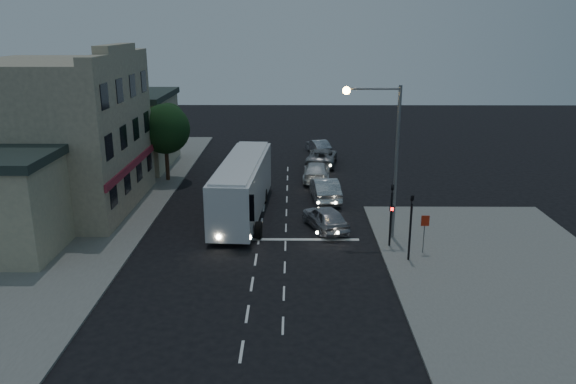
{
  "coord_description": "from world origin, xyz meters",
  "views": [
    {
      "loc": [
        1.97,
        -29.32,
        12.38
      ],
      "look_at": [
        1.73,
        4.57,
        2.2
      ],
      "focal_mm": 35.0,
      "sensor_mm": 36.0,
      "label": 1
    }
  ],
  "objects_px": {
    "traffic_signal_main": "(391,208)",
    "tour_bus": "(243,185)",
    "car_sedan_a": "(325,189)",
    "car_sedan_c": "(322,157)",
    "street_tree": "(165,127)",
    "car_sedan_b": "(317,171)",
    "car_suv": "(325,218)",
    "streetlight": "(386,145)",
    "car_extra": "(318,147)",
    "regulatory_sign": "(425,228)",
    "traffic_signal_side": "(411,220)"
  },
  "relations": [
    {
      "from": "car_extra",
      "to": "traffic_signal_side",
      "type": "distance_m",
      "value": 26.79
    },
    {
      "from": "car_sedan_a",
      "to": "car_extra",
      "type": "distance_m",
      "value": 15.44
    },
    {
      "from": "car_sedan_b",
      "to": "traffic_signal_side",
      "type": "relative_size",
      "value": 1.28
    },
    {
      "from": "car_sedan_a",
      "to": "traffic_signal_side",
      "type": "distance_m",
      "value": 11.82
    },
    {
      "from": "car_sedan_b",
      "to": "regulatory_sign",
      "type": "distance_m",
      "value": 16.39
    },
    {
      "from": "tour_bus",
      "to": "car_extra",
      "type": "xyz_separation_m",
      "value": [
        5.89,
        18.7,
        -1.35
      ]
    },
    {
      "from": "tour_bus",
      "to": "traffic_signal_side",
      "type": "relative_size",
      "value": 3.05
    },
    {
      "from": "car_sedan_a",
      "to": "car_sedan_c",
      "type": "relative_size",
      "value": 0.93
    },
    {
      "from": "car_sedan_b",
      "to": "traffic_signal_main",
      "type": "relative_size",
      "value": 1.28
    },
    {
      "from": "car_sedan_c",
      "to": "street_tree",
      "type": "bearing_deg",
      "value": 31.25
    },
    {
      "from": "car_sedan_b",
      "to": "street_tree",
      "type": "height_order",
      "value": "street_tree"
    },
    {
      "from": "tour_bus",
      "to": "car_suv",
      "type": "xyz_separation_m",
      "value": [
        5.37,
        -2.78,
        -1.3
      ]
    },
    {
      "from": "car_extra",
      "to": "streetlight",
      "type": "bearing_deg",
      "value": 81.51
    },
    {
      "from": "traffic_signal_main",
      "to": "tour_bus",
      "type": "bearing_deg",
      "value": 146.96
    },
    {
      "from": "traffic_signal_side",
      "to": "street_tree",
      "type": "distance_m",
      "value": 23.24
    },
    {
      "from": "car_suv",
      "to": "traffic_signal_side",
      "type": "bearing_deg",
      "value": 111.11
    },
    {
      "from": "car_sedan_a",
      "to": "car_sedan_c",
      "type": "bearing_deg",
      "value": -96.86
    },
    {
      "from": "car_extra",
      "to": "regulatory_sign",
      "type": "distance_m",
      "value": 25.96
    },
    {
      "from": "car_suv",
      "to": "traffic_signal_main",
      "type": "height_order",
      "value": "traffic_signal_main"
    },
    {
      "from": "car_extra",
      "to": "traffic_signal_main",
      "type": "height_order",
      "value": "traffic_signal_main"
    },
    {
      "from": "traffic_signal_side",
      "to": "car_sedan_c",
      "type": "bearing_deg",
      "value": 99.41
    },
    {
      "from": "tour_bus",
      "to": "street_tree",
      "type": "bearing_deg",
      "value": 132.71
    },
    {
      "from": "car_extra",
      "to": "streetlight",
      "type": "xyz_separation_m",
      "value": [
        2.77,
        -23.07,
        5.03
      ]
    },
    {
      "from": "car_sedan_a",
      "to": "streetlight",
      "type": "distance_m",
      "value": 9.55
    },
    {
      "from": "car_sedan_b",
      "to": "street_tree",
      "type": "xyz_separation_m",
      "value": [
        -12.21,
        -0.23,
        3.74
      ]
    },
    {
      "from": "car_sedan_a",
      "to": "traffic_signal_main",
      "type": "height_order",
      "value": "traffic_signal_main"
    },
    {
      "from": "car_suv",
      "to": "car_sedan_a",
      "type": "relative_size",
      "value": 0.88
    },
    {
      "from": "car_sedan_c",
      "to": "regulatory_sign",
      "type": "relative_size",
      "value": 2.49
    },
    {
      "from": "car_sedan_a",
      "to": "car_extra",
      "type": "relative_size",
      "value": 1.19
    },
    {
      "from": "traffic_signal_main",
      "to": "regulatory_sign",
      "type": "relative_size",
      "value": 1.86
    },
    {
      "from": "car_sedan_b",
      "to": "street_tree",
      "type": "bearing_deg",
      "value": 5.38
    },
    {
      "from": "regulatory_sign",
      "to": "street_tree",
      "type": "xyz_separation_m",
      "value": [
        -17.51,
        15.26,
        2.9
      ]
    },
    {
      "from": "tour_bus",
      "to": "car_sedan_b",
      "type": "distance_m",
      "value": 10.25
    },
    {
      "from": "car_suv",
      "to": "car_sedan_c",
      "type": "relative_size",
      "value": 0.81
    },
    {
      "from": "tour_bus",
      "to": "car_sedan_a",
      "type": "xyz_separation_m",
      "value": [
        5.69,
        3.27,
        -1.22
      ]
    },
    {
      "from": "car_sedan_c",
      "to": "traffic_signal_main",
      "type": "relative_size",
      "value": 1.34
    },
    {
      "from": "car_extra",
      "to": "traffic_signal_main",
      "type": "relative_size",
      "value": 1.04
    },
    {
      "from": "streetlight",
      "to": "regulatory_sign",
      "type": "bearing_deg",
      "value": -51.25
    },
    {
      "from": "regulatory_sign",
      "to": "streetlight",
      "type": "distance_m",
      "value": 5.18
    },
    {
      "from": "car_sedan_c",
      "to": "street_tree",
      "type": "xyz_separation_m",
      "value": [
        -12.9,
        -5.52,
        3.74
      ]
    },
    {
      "from": "tour_bus",
      "to": "street_tree",
      "type": "distance_m",
      "value": 11.17
    },
    {
      "from": "traffic_signal_side",
      "to": "streetlight",
      "type": "xyz_separation_m",
      "value": [
        -0.96,
        3.4,
        3.31
      ]
    },
    {
      "from": "car_extra",
      "to": "street_tree",
      "type": "height_order",
      "value": "street_tree"
    },
    {
      "from": "tour_bus",
      "to": "car_suv",
      "type": "height_order",
      "value": "tour_bus"
    },
    {
      "from": "car_sedan_b",
      "to": "car_suv",
      "type": "bearing_deg",
      "value": 94.59
    },
    {
      "from": "traffic_signal_side",
      "to": "car_sedan_a",
      "type": "bearing_deg",
      "value": 109.58
    },
    {
      "from": "car_suv",
      "to": "car_sedan_c",
      "type": "bearing_deg",
      "value": -111.44
    },
    {
      "from": "traffic_signal_main",
      "to": "street_tree",
      "type": "distance_m",
      "value": 21.38
    },
    {
      "from": "car_sedan_a",
      "to": "regulatory_sign",
      "type": "distance_m",
      "value": 11.24
    },
    {
      "from": "car_sedan_a",
      "to": "streetlight",
      "type": "relative_size",
      "value": 0.56
    }
  ]
}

